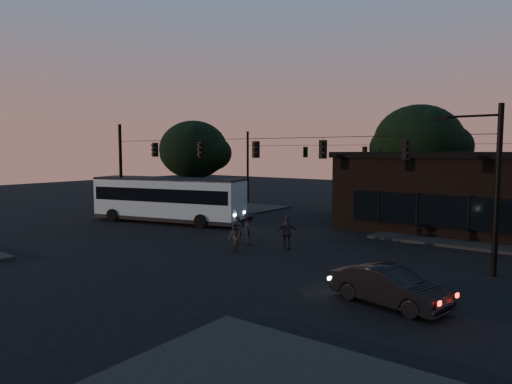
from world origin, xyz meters
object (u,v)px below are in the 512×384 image
Objects in this scene: bus at (168,197)px; pedestrian_d at (249,228)px; pedestrian_c at (287,233)px; car at (389,286)px; pedestrian_b at (235,237)px; pedestrian_a at (238,230)px; building at (462,191)px.

bus reaches higher than pedestrian_d.
car is at bearing 110.64° from pedestrian_c.
pedestrian_b is at bearing 137.17° from pedestrian_d.
bus reaches higher than pedestrian_a.
bus is 22.17m from car.
pedestrian_d is at bearing -3.95° from pedestrian_a.
building reaches higher than pedestrian_b.
bus is 10.59m from pedestrian_d.
pedestrian_a is at bearing -125.55° from building.
bus is at bearing 148.36° from pedestrian_a.
pedestrian_c is (-7.82, 5.49, 0.26)m from car.
pedestrian_b is at bearing -38.93° from bus.
car is 11.69m from pedestrian_d.
building is 1.23× the size of bus.
pedestrian_c is (-6.12, -12.96, -1.75)m from building.
building reaches higher than pedestrian_c.
building reaches higher than car.
bus is 7.79× the size of pedestrian_a.
building is 8.06× the size of pedestrian_c.
building is at bearing 14.45° from bus.
building is 9.62× the size of pedestrian_a.
car is at bearing -38.48° from pedestrian_a.
car is at bearing -35.94° from bus.
pedestrian_b is 0.85× the size of pedestrian_c.
pedestrian_c is at bearing 73.54° from pedestrian_b.
pedestrian_a reaches higher than car.
pedestrian_b is at bearing -118.20° from building.
pedestrian_a is 0.84× the size of pedestrian_c.
car is 12.31m from pedestrian_a.
pedestrian_a is 3.33m from pedestrian_c.
pedestrian_b reaches higher than pedestrian_a.
building is at bearing 16.89° from car.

